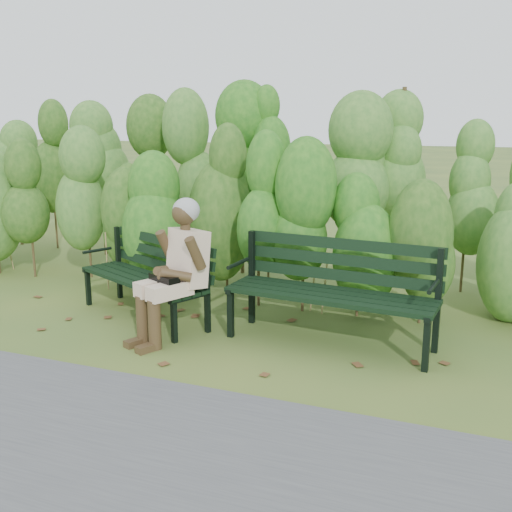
% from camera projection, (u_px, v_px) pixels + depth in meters
% --- Properties ---
extents(ground, '(80.00, 80.00, 0.00)m').
position_uv_depth(ground, '(242.00, 344.00, 5.44)').
color(ground, '#3B5B28').
extents(footpath, '(60.00, 2.50, 0.01)m').
position_uv_depth(footpath, '(96.00, 476.00, 3.44)').
color(footpath, '#474749').
rests_on(footpath, ground).
extents(hedge_band, '(11.04, 1.67, 2.42)m').
position_uv_depth(hedge_band, '(304.00, 185.00, 6.84)').
color(hedge_band, '#47381E').
rests_on(hedge_band, ground).
extents(leaf_litter, '(5.63, 2.01, 0.01)m').
position_uv_depth(leaf_litter, '(226.00, 340.00, 5.54)').
color(leaf_litter, brown).
rests_on(leaf_litter, ground).
extents(bench_left, '(1.72, 1.17, 0.82)m').
position_uv_depth(bench_left, '(150.00, 271.00, 6.11)').
color(bench_left, black).
rests_on(bench_left, ground).
extents(bench_right, '(1.92, 0.76, 0.94)m').
position_uv_depth(bench_right, '(334.00, 283.00, 5.40)').
color(bench_right, black).
rests_on(bench_right, ground).
extents(seated_woman, '(0.65, 0.85, 1.30)m').
position_uv_depth(seated_woman, '(176.00, 262.00, 5.46)').
color(seated_woman, beige).
rests_on(seated_woman, ground).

